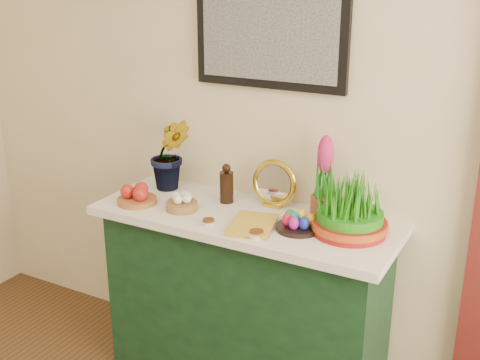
% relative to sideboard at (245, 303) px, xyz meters
% --- Properties ---
extents(sideboard, '(1.30, 0.45, 0.85)m').
position_rel_sideboard_xyz_m(sideboard, '(0.00, 0.00, 0.00)').
color(sideboard, '#163D1E').
rests_on(sideboard, ground).
extents(tablecloth, '(1.40, 0.55, 0.04)m').
position_rel_sideboard_xyz_m(tablecloth, '(0.00, 0.00, 0.45)').
color(tablecloth, white).
rests_on(tablecloth, sideboard).
extents(hyacinth_green, '(0.32, 0.31, 0.49)m').
position_rel_sideboard_xyz_m(hyacinth_green, '(-0.49, 0.12, 0.71)').
color(hyacinth_green, '#1B801C').
rests_on(hyacinth_green, tablecloth).
extents(apple_bowl, '(0.22, 0.22, 0.10)m').
position_rel_sideboard_xyz_m(apple_bowl, '(-0.52, -0.13, 0.50)').
color(apple_bowl, '#A15C2D').
rests_on(apple_bowl, tablecloth).
extents(garlic_basket, '(0.19, 0.19, 0.08)m').
position_rel_sideboard_xyz_m(garlic_basket, '(-0.28, -0.10, 0.50)').
color(garlic_basket, '#A26F41').
rests_on(garlic_basket, tablecloth).
extents(vinegar_cruet, '(0.07, 0.07, 0.19)m').
position_rel_sideboard_xyz_m(vinegar_cruet, '(-0.15, 0.09, 0.55)').
color(vinegar_cruet, black).
rests_on(vinegar_cruet, tablecloth).
extents(mirror, '(0.23, 0.07, 0.23)m').
position_rel_sideboard_xyz_m(mirror, '(0.07, 0.16, 0.57)').
color(mirror, gold).
rests_on(mirror, tablecloth).
extents(book, '(0.22, 0.28, 0.03)m').
position_rel_sideboard_xyz_m(book, '(0.01, -0.14, 0.48)').
color(book, gold).
rests_on(book, tablecloth).
extents(spice_dish_left, '(0.06, 0.06, 0.03)m').
position_rel_sideboard_xyz_m(spice_dish_left, '(-0.08, -0.18, 0.48)').
color(spice_dish_left, silver).
rests_on(spice_dish_left, tablecloth).
extents(spice_dish_right, '(0.07, 0.07, 0.03)m').
position_rel_sideboard_xyz_m(spice_dish_right, '(0.16, -0.20, 0.48)').
color(spice_dish_right, silver).
rests_on(spice_dish_right, tablecloth).
extents(egg_plate, '(0.21, 0.21, 0.08)m').
position_rel_sideboard_xyz_m(egg_plate, '(0.28, -0.05, 0.50)').
color(egg_plate, black).
rests_on(egg_plate, tablecloth).
extents(hyacinth_pink, '(0.12, 0.12, 0.38)m').
position_rel_sideboard_xyz_m(hyacinth_pink, '(0.32, 0.15, 0.63)').
color(hyacinth_pink, brown).
rests_on(hyacinth_pink, tablecloth).
extents(wheatgrass_sabzeh, '(0.32, 0.32, 0.26)m').
position_rel_sideboard_xyz_m(wheatgrass_sabzeh, '(0.48, 0.03, 0.58)').
color(wheatgrass_sabzeh, maroon).
rests_on(wheatgrass_sabzeh, tablecloth).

